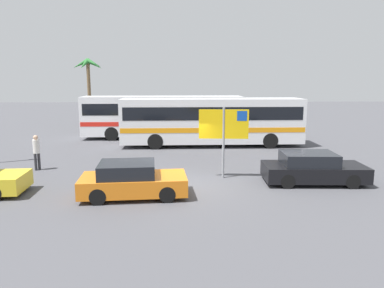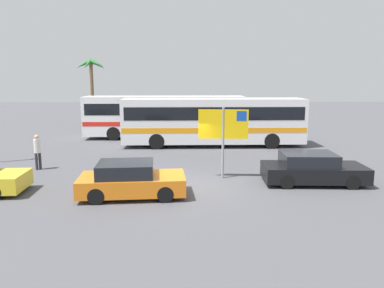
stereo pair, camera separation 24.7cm
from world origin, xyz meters
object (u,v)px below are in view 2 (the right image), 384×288
at_px(car_black, 312,169).
at_px(pedestrian_near_sign, 37,149).
at_px(car_orange, 131,180).
at_px(ferry_sign, 224,127).
at_px(bus_rear_coach, 165,115).
at_px(bus_front_coach, 213,119).

xyz_separation_m(car_black, pedestrian_near_sign, (-12.67, 2.80, 0.39)).
bearing_deg(car_orange, pedestrian_near_sign, 136.02).
xyz_separation_m(car_orange, pedestrian_near_sign, (-5.16, 4.35, 0.39)).
bearing_deg(ferry_sign, car_black, -9.41).
distance_m(bus_rear_coach, ferry_sign, 12.24).
bearing_deg(car_black, car_orange, -165.17).
height_order(bus_front_coach, pedestrian_near_sign, bus_front_coach).
height_order(bus_front_coach, ferry_sign, ferry_sign).
relative_size(bus_rear_coach, ferry_sign, 3.74).
height_order(bus_rear_coach, pedestrian_near_sign, bus_rear_coach).
relative_size(bus_front_coach, pedestrian_near_sign, 6.87).
bearing_deg(pedestrian_near_sign, car_black, 28.87).
xyz_separation_m(ferry_sign, pedestrian_near_sign, (-8.99, 1.83, -1.30)).
distance_m(ferry_sign, car_black, 4.16).
distance_m(bus_rear_coach, car_orange, 14.39).
height_order(bus_rear_coach, car_orange, bus_rear_coach).
bearing_deg(car_orange, bus_front_coach, 65.64).
height_order(ferry_sign, pedestrian_near_sign, ferry_sign).
bearing_deg(car_black, pedestrian_near_sign, 170.67).
bearing_deg(bus_rear_coach, car_black, -61.72).
bearing_deg(car_black, bus_front_coach, 113.74).
distance_m(ferry_sign, pedestrian_near_sign, 9.26).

